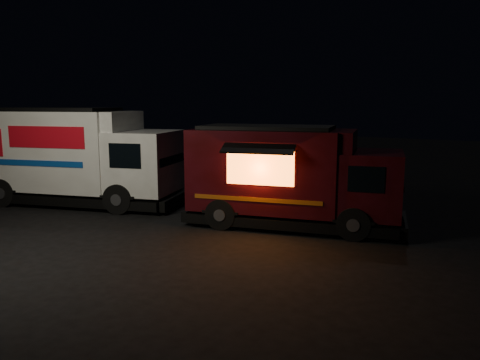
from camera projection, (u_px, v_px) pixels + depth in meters
name	position (u px, v px, depth m)	size (l,w,h in m)	color
ground	(156.00, 235.00, 13.17)	(80.00, 80.00, 0.00)	black
white_truck	(79.00, 156.00, 17.04)	(7.71, 2.63, 3.50)	white
red_truck	(294.00, 177.00, 13.94)	(6.47, 2.38, 3.01)	#390A12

